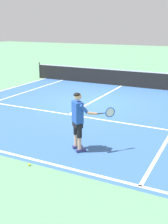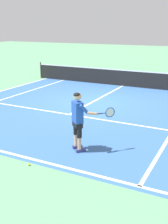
% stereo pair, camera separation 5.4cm
% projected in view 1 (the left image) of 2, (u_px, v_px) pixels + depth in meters
% --- Properties ---
extents(ground_plane, '(80.00, 80.00, 0.00)m').
position_uv_depth(ground_plane, '(90.00, 103.00, 13.23)').
color(ground_plane, '#609E70').
extents(court_inner_surface, '(10.98, 10.74, 0.00)m').
position_uv_depth(court_inner_surface, '(82.00, 107.00, 12.57)').
color(court_inner_surface, '#3866A8').
rests_on(court_inner_surface, ground).
extents(line_baseline, '(10.98, 0.10, 0.01)m').
position_uv_depth(line_baseline, '(1.00, 151.00, 8.15)').
color(line_baseline, white).
rests_on(line_baseline, ground).
extents(line_service, '(8.23, 0.10, 0.01)m').
position_uv_depth(line_service, '(69.00, 114.00, 11.52)').
color(line_service, white).
rests_on(line_service, ground).
extents(line_centre_service, '(0.10, 6.40, 0.01)m').
position_uv_depth(line_centre_service, '(100.00, 97.00, 14.25)').
color(line_centre_service, white).
rests_on(line_centre_service, ground).
extents(line_singles_left, '(0.10, 10.34, 0.01)m').
position_uv_depth(line_singles_left, '(10.00, 97.00, 14.34)').
color(line_singles_left, white).
rests_on(line_singles_left, ground).
extents(tennis_net, '(11.96, 0.08, 1.07)m').
position_uv_depth(tennis_net, '(122.00, 78.00, 16.83)').
color(tennis_net, '#333338').
rests_on(tennis_net, ground).
extents(tennis_player, '(1.13, 0.79, 1.71)m').
position_uv_depth(tennis_player, '(79.00, 118.00, 7.95)').
color(tennis_player, navy).
rests_on(tennis_player, ground).
extents(tennis_ball_near_feet, '(0.07, 0.07, 0.07)m').
position_uv_depth(tennis_ball_near_feet, '(29.00, 165.00, 7.30)').
color(tennis_ball_near_feet, '#CCE02D').
rests_on(tennis_ball_near_feet, ground).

